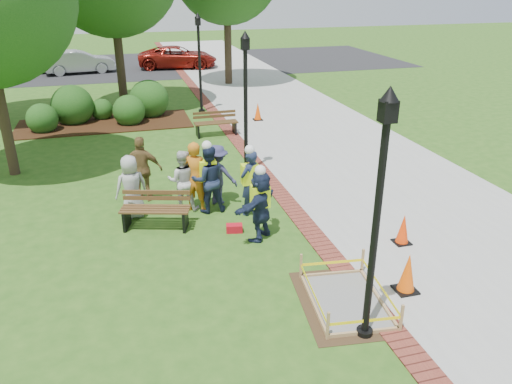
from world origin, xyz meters
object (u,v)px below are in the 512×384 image
object	(u,v)px
wet_concrete_pad	(347,292)
cone_front	(407,274)
hivis_worker_a	(260,203)
bench_near	(156,217)
hivis_worker_b	(250,180)
hivis_worker_c	(208,177)
lamp_near	(378,203)

from	to	relation	value
wet_concrete_pad	cone_front	world-z (taller)	cone_front
hivis_worker_a	bench_near	bearing A→B (deg)	153.09
cone_front	hivis_worker_b	distance (m)	4.67
hivis_worker_b	hivis_worker_a	bearing A→B (deg)	-94.83
hivis_worker_b	hivis_worker_c	world-z (taller)	hivis_worker_c
hivis_worker_a	hivis_worker_c	xyz separation A→B (m)	(-0.87, 1.76, 0.05)
cone_front	hivis_worker_c	size ratio (longest dim) A/B	0.44
cone_front	hivis_worker_a	world-z (taller)	hivis_worker_a
bench_near	lamp_near	size ratio (longest dim) A/B	0.41
lamp_near	hivis_worker_a	world-z (taller)	lamp_near
cone_front	hivis_worker_c	distance (m)	5.53
bench_near	hivis_worker_c	distance (m)	1.68
wet_concrete_pad	hivis_worker_a	world-z (taller)	hivis_worker_a
hivis_worker_a	hivis_worker_b	bearing A→B (deg)	85.17
hivis_worker_b	hivis_worker_c	xyz separation A→B (m)	(-0.98, 0.44, 0.03)
bench_near	hivis_worker_b	xyz separation A→B (m)	(2.40, 0.16, 0.64)
bench_near	lamp_near	bearing A→B (deg)	-58.38
lamp_near	cone_front	bearing A→B (deg)	34.67
bench_near	cone_front	world-z (taller)	bench_near
wet_concrete_pad	lamp_near	xyz separation A→B (m)	(-0.09, -0.92, 2.25)
hivis_worker_c	wet_concrete_pad	bearing A→B (deg)	-69.63
lamp_near	hivis_worker_b	distance (m)	5.39
cone_front	hivis_worker_b	size ratio (longest dim) A/B	0.45
lamp_near	bench_near	bearing A→B (deg)	121.62
hivis_worker_a	hivis_worker_b	xyz separation A→B (m)	(0.11, 1.32, 0.02)
cone_front	hivis_worker_b	xyz separation A→B (m)	(-2.00, 4.19, 0.52)
cone_front	hivis_worker_a	bearing A→B (deg)	126.45
lamp_near	hivis_worker_b	world-z (taller)	lamp_near
bench_near	hivis_worker_b	distance (m)	2.49
lamp_near	hivis_worker_a	xyz separation A→B (m)	(-0.76, 3.80, -1.58)
wet_concrete_pad	hivis_worker_b	distance (m)	4.32
bench_near	cone_front	size ratio (longest dim) A/B	2.07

